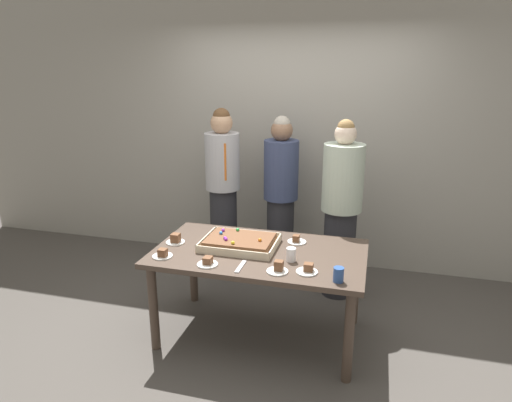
% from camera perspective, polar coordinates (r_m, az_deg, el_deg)
% --- Properties ---
extents(ground_plane, '(12.00, 12.00, 0.00)m').
position_cam_1_polar(ground_plane, '(3.82, 0.41, -16.46)').
color(ground_plane, '#4C4742').
extents(interior_back_panel, '(8.00, 0.12, 3.00)m').
position_cam_1_polar(interior_back_panel, '(4.79, 5.40, 9.65)').
color(interior_back_panel, '#9E998E').
rests_on(interior_back_panel, ground_plane).
extents(party_table, '(1.61, 0.92, 0.73)m').
position_cam_1_polar(party_table, '(3.51, 0.43, -7.64)').
color(party_table, '#47382D').
rests_on(party_table, ground_plane).
extents(sheet_cake, '(0.57, 0.43, 0.10)m').
position_cam_1_polar(sheet_cake, '(3.54, -2.04, -5.21)').
color(sheet_cake, beige).
rests_on(sheet_cake, party_table).
extents(plated_slice_near_left, '(0.15, 0.15, 0.08)m').
position_cam_1_polar(plated_slice_near_left, '(3.67, -10.13, -4.84)').
color(plated_slice_near_left, white).
rests_on(plated_slice_near_left, party_table).
extents(plated_slice_near_right, '(0.15, 0.15, 0.06)m').
position_cam_1_polar(plated_slice_near_right, '(3.63, 5.14, -4.98)').
color(plated_slice_near_right, white).
rests_on(plated_slice_near_right, party_table).
extents(plated_slice_far_left, '(0.15, 0.15, 0.07)m').
position_cam_1_polar(plated_slice_far_left, '(3.43, -11.71, -6.62)').
color(plated_slice_far_left, white).
rests_on(plated_slice_far_left, party_table).
extents(plated_slice_far_right, '(0.15, 0.15, 0.07)m').
position_cam_1_polar(plated_slice_far_right, '(3.15, 6.53, -8.61)').
color(plated_slice_far_right, white).
rests_on(plated_slice_far_right, party_table).
extents(plated_slice_center_front, '(0.15, 0.15, 0.06)m').
position_cam_1_polar(plated_slice_center_front, '(3.25, -6.13, -7.71)').
color(plated_slice_center_front, white).
rests_on(plated_slice_center_front, party_table).
extents(plated_slice_center_back, '(0.15, 0.15, 0.08)m').
position_cam_1_polar(plated_slice_center_back, '(3.14, 2.80, -8.50)').
color(plated_slice_center_back, white).
rests_on(plated_slice_center_back, party_table).
extents(drink_cup_nearest, '(0.07, 0.07, 0.10)m').
position_cam_1_polar(drink_cup_nearest, '(3.29, 4.45, -6.76)').
color(drink_cup_nearest, white).
rests_on(drink_cup_nearest, party_table).
extents(drink_cup_middle, '(0.07, 0.07, 0.10)m').
position_cam_1_polar(drink_cup_middle, '(3.04, 10.37, -9.13)').
color(drink_cup_middle, '#2D5199').
rests_on(drink_cup_middle, party_table).
extents(cake_server_utensil, '(0.03, 0.20, 0.01)m').
position_cam_1_polar(cake_server_utensil, '(3.21, -1.96, -8.27)').
color(cake_server_utensil, silver).
rests_on(cake_server_utensil, party_table).
extents(person_serving_front, '(0.36, 0.36, 1.65)m').
position_cam_1_polar(person_serving_front, '(4.15, 10.71, -0.97)').
color(person_serving_front, '#28282D').
rests_on(person_serving_front, ground_plane).
extents(person_green_shirt_behind, '(0.34, 0.34, 1.63)m').
position_cam_1_polar(person_green_shirt_behind, '(4.51, 3.14, 0.76)').
color(person_green_shirt_behind, '#28282D').
rests_on(person_green_shirt_behind, ground_plane).
extents(person_striped_tie_right, '(0.34, 0.34, 1.70)m').
position_cam_1_polar(person_striped_tie_right, '(4.52, -4.19, 1.33)').
color(person_striped_tie_right, '#28282D').
rests_on(person_striped_tie_right, ground_plane).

